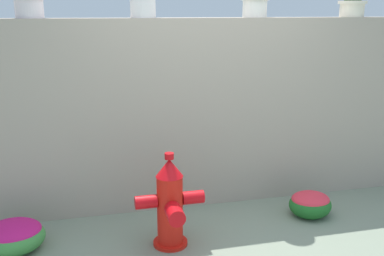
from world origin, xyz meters
TOP-DOWN VIEW (x-y plane):
  - stone_wall at (0.00, 1.21)m, footprint 6.11×0.30m
  - fire_hydrant at (-0.50, 0.34)m, footprint 0.58×0.46m
  - flower_bush_left at (-1.79, 0.57)m, footprint 0.52×0.47m
  - flower_bush_right at (0.93, 0.57)m, footprint 0.41×0.37m

SIDE VIEW (x-z plane):
  - flower_bush_right at x=0.93m, z-range 0.00..0.26m
  - flower_bush_left at x=-1.79m, z-range 0.00..0.27m
  - fire_hydrant at x=-0.50m, z-range -0.04..0.79m
  - stone_wall at x=0.00m, z-range 0.00..1.88m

